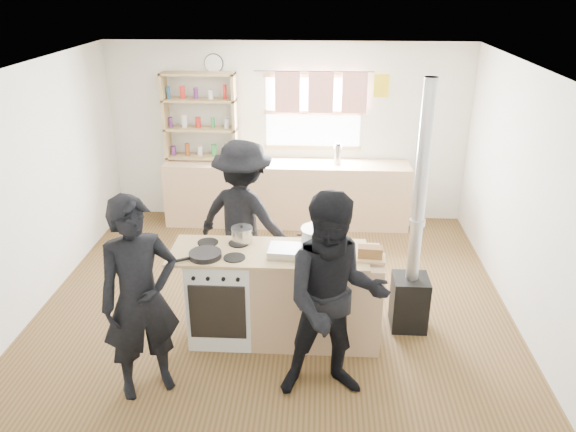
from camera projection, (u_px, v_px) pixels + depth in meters
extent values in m
cube|color=brown|center=(274.00, 306.00, 6.08)|extent=(5.00, 5.00, 0.01)
cube|color=tan|center=(287.00, 193.00, 7.94)|extent=(3.40, 0.55, 0.90)
cube|color=tan|center=(203.00, 157.00, 7.92)|extent=(1.00, 0.28, 0.03)
cube|color=tan|center=(201.00, 129.00, 7.76)|extent=(1.00, 0.28, 0.03)
cube|color=tan|center=(199.00, 100.00, 7.60)|extent=(1.00, 0.28, 0.03)
cube|color=tan|center=(197.00, 74.00, 7.46)|extent=(1.00, 0.28, 0.03)
cube|color=tan|center=(166.00, 117.00, 7.72)|extent=(0.04, 0.28, 1.20)
cube|color=tan|center=(235.00, 118.00, 7.67)|extent=(0.04, 0.28, 1.20)
cylinder|color=silver|center=(338.00, 155.00, 7.67)|extent=(0.10, 0.10, 0.27)
cube|color=silver|center=(223.00, 295.00, 5.42)|extent=(0.60, 0.60, 0.90)
cube|color=tan|center=(316.00, 297.00, 5.37)|extent=(1.20, 0.60, 0.90)
cube|color=tan|center=(269.00, 253.00, 5.21)|extent=(1.84, 0.64, 0.03)
cylinder|color=black|center=(205.00, 255.00, 5.09)|extent=(0.41, 0.41, 0.05)
cylinder|color=#2A4E1A|center=(205.00, 253.00, 5.08)|extent=(0.27, 0.27, 0.02)
cube|color=silver|center=(286.00, 251.00, 5.13)|extent=(0.33, 0.29, 0.08)
cube|color=brown|center=(286.00, 249.00, 5.12)|extent=(0.28, 0.24, 0.02)
cylinder|color=silver|center=(242.00, 235.00, 5.37)|extent=(0.20, 0.20, 0.14)
cylinder|color=silver|center=(242.00, 228.00, 5.34)|extent=(0.21, 0.21, 0.01)
sphere|color=black|center=(242.00, 227.00, 5.34)|extent=(0.03, 0.03, 0.03)
cylinder|color=#B9B9BC|center=(318.00, 239.00, 5.22)|extent=(0.31, 0.31, 0.20)
cylinder|color=#B9B9BC|center=(318.00, 229.00, 5.17)|extent=(0.32, 0.32, 0.01)
sphere|color=black|center=(318.00, 228.00, 5.17)|extent=(0.03, 0.03, 0.03)
cube|color=tan|center=(370.00, 258.00, 5.07)|extent=(0.30, 0.22, 0.02)
cube|color=olive|center=(370.00, 252.00, 5.04)|extent=(0.23, 0.13, 0.10)
cube|color=black|center=(409.00, 302.00, 5.62)|extent=(0.35, 0.35, 0.55)
cylinder|color=#ADADB2|center=(421.00, 185.00, 5.12)|extent=(0.12, 0.12, 1.95)
imported|color=black|center=(140.00, 299.00, 4.52)|extent=(0.77, 0.70, 1.77)
imported|color=black|center=(334.00, 299.00, 4.49)|extent=(0.95, 0.78, 1.81)
imported|color=black|center=(244.00, 219.00, 6.06)|extent=(1.29, 1.04, 1.74)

